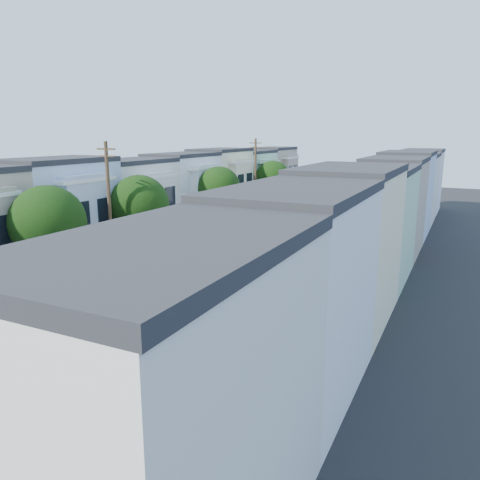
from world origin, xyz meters
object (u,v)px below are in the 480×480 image
object	(u,v)px
tree_b	(47,223)
tree_c	(139,205)
parked_left_d	(204,242)
parked_right_c	(321,240)
tree_d	(218,188)
parked_right_b	(204,321)
parked_right_d	(348,221)
utility_pole_far	(255,180)
fedex_truck	(231,258)
parked_left_c	(105,281)
utility_pole_near	(110,211)
lead_sedan	(282,243)
tree_far_r	(367,197)
parked_left_b	(14,317)
tree_e	(272,179)
motorcycle	(129,392)
parked_right_a	(160,351)

from	to	relation	value
tree_b	tree_c	world-z (taller)	tree_b
parked_left_d	parked_right_c	xyz separation A→B (m)	(9.80, 5.43, 0.04)
tree_d	parked_right_b	bearing A→B (deg)	-63.27
parked_right_d	utility_pole_far	bearing A→B (deg)	-174.42
tree_c	parked_right_d	world-z (taller)	tree_c
fedex_truck	parked_left_c	size ratio (longest dim) A/B	1.27
utility_pole_near	lead_sedan	bearing A→B (deg)	60.46
lead_sedan	parked_right_d	size ratio (longest dim) A/B	0.89
parked_right_b	tree_far_r	bearing A→B (deg)	85.89
utility_pole_near	parked_right_b	distance (m)	13.33
tree_b	parked_right_d	bearing A→B (deg)	71.45
tree_d	utility_pole_far	world-z (taller)	utility_pole_far
utility_pole_near	parked_left_b	world-z (taller)	utility_pole_near
tree_c	tree_e	bearing A→B (deg)	90.00
tree_c	parked_right_b	bearing A→B (deg)	-39.03
tree_e	parked_left_b	size ratio (longest dim) A/B	1.54
parked_left_c	utility_pole_far	bearing A→B (deg)	96.03
utility_pole_near	tree_d	bearing A→B (deg)	90.01
utility_pole_far	fedex_truck	world-z (taller)	utility_pole_far
parked_right_b	parked_right_c	bearing A→B (deg)	89.29
tree_c	motorcycle	world-z (taller)	tree_c
tree_e	lead_sedan	size ratio (longest dim) A/B	1.73
tree_e	tree_far_r	world-z (taller)	tree_e
tree_e	utility_pole_far	bearing A→B (deg)	-89.98
utility_pole_far	fedex_truck	xyz separation A→B (m)	(7.89, -22.00, -3.63)
utility_pole_far	parked_right_a	xyz separation A→B (m)	(11.20, -35.77, -4.39)
parked_right_b	parked_right_d	size ratio (longest dim) A/B	0.92
motorcycle	utility_pole_far	bearing A→B (deg)	96.53
utility_pole_far	lead_sedan	bearing A→B (deg)	-55.69
parked_right_a	parked_right_b	world-z (taller)	parked_right_a
tree_far_r	tree_c	bearing A→B (deg)	-118.33
tree_c	parked_left_d	bearing A→B (deg)	79.75
tree_d	parked_left_c	distance (m)	19.55
fedex_truck	motorcycle	size ratio (longest dim) A/B	3.16
tree_e	parked_right_c	size ratio (longest dim) A/B	1.67
tree_b	tree_e	xyz separation A→B (m)	(0.00, 37.14, -0.31)
tree_far_r	parked_left_c	bearing A→B (deg)	-111.26
utility_pole_near	utility_pole_far	distance (m)	26.00
fedex_truck	parked_right_c	distance (m)	12.99
utility_pole_near	fedex_truck	size ratio (longest dim) A/B	1.76
parked_left_b	fedex_truck	bearing A→B (deg)	62.85
parked_right_b	parked_right_c	xyz separation A→B (m)	(0.00, 22.26, -0.01)
fedex_truck	parked_right_d	bearing A→B (deg)	83.31
parked_left_d	parked_right_a	xyz separation A→B (m)	(9.80, -20.87, 0.08)
lead_sedan	parked_right_a	bearing A→B (deg)	-75.42
parked_left_c	parked_right_b	bearing A→B (deg)	-15.11
tree_d	lead_sedan	size ratio (longest dim) A/B	1.76
parked_right_a	parked_right_d	world-z (taller)	parked_right_a
tree_b	utility_pole_far	distance (m)	31.73
tree_e	utility_pole_far	distance (m)	5.42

